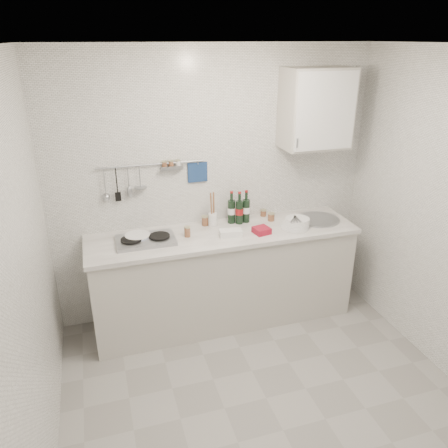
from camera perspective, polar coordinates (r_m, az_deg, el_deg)
name	(u,v)px	position (r m, az deg, el deg)	size (l,w,h in m)	color
floor	(266,398)	(3.60, 5.53, -21.70)	(3.00, 3.00, 0.00)	gray
ceiling	(284,44)	(2.55, 7.83, 22.25)	(3.00, 3.00, 0.00)	silver
back_wall	(214,187)	(4.08, -1.28, 4.86)	(3.00, 0.02, 2.50)	silver
wall_left	(25,288)	(2.69, -24.59, -7.60)	(0.02, 2.80, 2.50)	silver
counter	(224,279)	(4.16, 0.04, -7.14)	(2.44, 0.64, 0.96)	#B4AFA6
wall_rail	(149,175)	(3.88, -9.71, 6.29)	(0.98, 0.09, 0.34)	#93969B
wall_cabinet	(316,109)	(4.09, 11.98, 14.52)	(0.60, 0.38, 0.70)	#B4AFA6
plate_stack_hob	(137,237)	(3.84, -11.33, -1.71)	(0.24, 0.24, 0.04)	#445B9B
plate_stack_sink	(296,223)	(4.06, 9.39, 0.10)	(0.27, 0.26, 0.09)	white
wine_bottles	(239,207)	(4.07, 1.98, 2.21)	(0.21, 0.11, 0.31)	black
butter_dish	(231,233)	(3.84, 0.87, -1.18)	(0.20, 0.10, 0.06)	white
strawberry_punnet	(262,230)	(3.91, 4.93, -0.84)	(0.13, 0.13, 0.06)	#AB132C
utensil_crock	(213,218)	(4.03, -1.48, 0.81)	(0.08, 0.08, 0.33)	white
jar_a	(205,221)	(4.05, -2.51, 0.45)	(0.06, 0.06, 0.09)	brown
jar_b	(263,213)	(4.29, 5.16, 1.48)	(0.06, 0.06, 0.07)	brown
jar_c	(271,217)	(4.18, 6.18, 0.95)	(0.07, 0.07, 0.08)	brown
jar_d	(187,231)	(3.83, -4.82, -0.98)	(0.06, 0.06, 0.10)	brown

